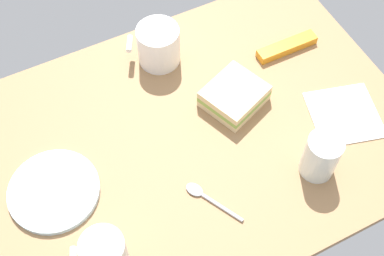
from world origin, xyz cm
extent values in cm
cube|color=#936D47|center=(0.00, 0.00, 1.00)|extent=(90.00, 64.00, 2.00)
cylinder|color=silver|center=(29.23, -0.50, 2.60)|extent=(17.52, 17.52, 1.20)
cylinder|color=white|center=(25.13, 17.04, 6.62)|extent=(7.74, 7.74, 9.23)
cylinder|color=brown|center=(25.13, 17.04, 10.73)|extent=(6.81, 6.81, 0.40)
cylinder|color=white|center=(-2.60, -21.43, 6.63)|extent=(9.29, 9.29, 9.26)
cylinder|color=tan|center=(-2.60, -21.43, 10.76)|extent=(8.17, 8.17, 0.40)
cylinder|color=white|center=(3.02, -24.32, 7.09)|extent=(2.98, 4.27, 1.20)
cube|color=beige|center=(-11.73, -3.58, 2.80)|extent=(14.81, 14.14, 1.60)
cube|color=#8CB24C|center=(-11.73, -3.58, 4.20)|extent=(14.81, 14.14, 1.20)
cube|color=beige|center=(-11.73, -3.58, 5.60)|extent=(14.81, 14.14, 1.60)
cylinder|color=silver|center=(-18.40, 17.66, 7.00)|extent=(6.81, 6.81, 9.99)
cylinder|color=white|center=(-18.40, 17.66, 5.51)|extent=(6.13, 6.13, 7.02)
ellipsoid|color=silver|center=(5.09, 11.21, 2.40)|extent=(3.81, 4.31, 0.80)
cylinder|color=silver|center=(2.08, 16.83, 2.35)|extent=(4.93, 8.41, 0.70)
cube|color=orange|center=(-29.57, -10.96, 3.00)|extent=(14.47, 3.19, 2.00)
cube|color=white|center=(-30.86, 9.75, 2.15)|extent=(17.17, 17.17, 0.30)
camera|label=1|loc=(24.78, 49.38, 92.68)|focal=48.59mm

